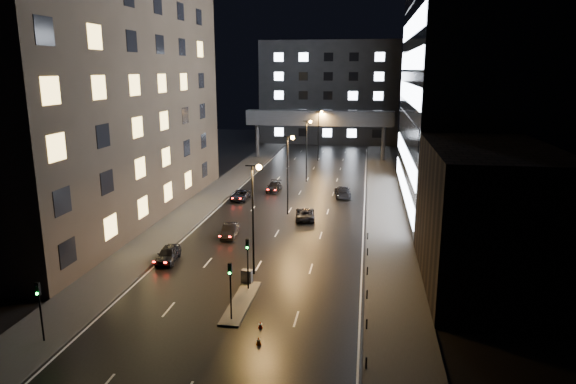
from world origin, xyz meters
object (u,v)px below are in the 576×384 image
Objects in this scene: utility_cabinet at (247,276)px; car_away_c at (240,195)px; car_toward_b at (343,192)px; car_away_a at (168,254)px; car_away_b at (230,231)px; car_away_d at (274,187)px; car_toward_a at (305,214)px.

car_away_c is at bearing 111.14° from utility_cabinet.
car_away_c is 14.91m from car_toward_b.
car_away_a is 1.01× the size of car_away_b.
car_away_b is at bearing -79.28° from car_away_c.
car_away_b is 23.34m from car_toward_b.
car_toward_b is 33.33m from utility_cabinet.
car_away_d is (0.89, 22.32, -0.04)m from car_away_b.
car_away_a is at bearing 48.02° from car_toward_a.
car_toward_a is at bearing 42.05° from car_away_b.
car_toward_a is 4.33× the size of utility_cabinet.
car_away_c is at bearing 94.51° from car_away_b.
car_away_a reaches higher than car_away_c.
car_away_d is at bearing -17.01° from car_toward_b.
car_away_a is 19.92m from car_toward_a.
car_away_d is at bearing 74.93° from car_away_a.
car_away_c is at bearing 81.56° from car_away_a.
car_away_c is 29.71m from utility_cabinet.
car_toward_a reaches higher than car_away_d.
car_away_d is 0.87× the size of car_toward_b.
utility_cabinet is at bearing -74.27° from car_away_c.
car_toward_a is 12.86m from car_toward_b.
utility_cabinet is at bearing -83.78° from car_away_d.
car_away_b reaches higher than utility_cabinet.
utility_cabinet is (3.95, -34.65, 0.05)m from car_away_d.
car_away_d is 34.87m from utility_cabinet.
car_toward_a reaches higher than car_away_c.
car_away_a reaches higher than car_away_d.
car_away_b is at bearing 117.43° from utility_cabinet.
car_away_c is 0.87× the size of car_toward_b.
car_away_d reaches higher than car_away_c.
utility_cabinet is at bearing -74.20° from car_away_b.
car_away_b is at bearing -92.57° from car_away_d.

